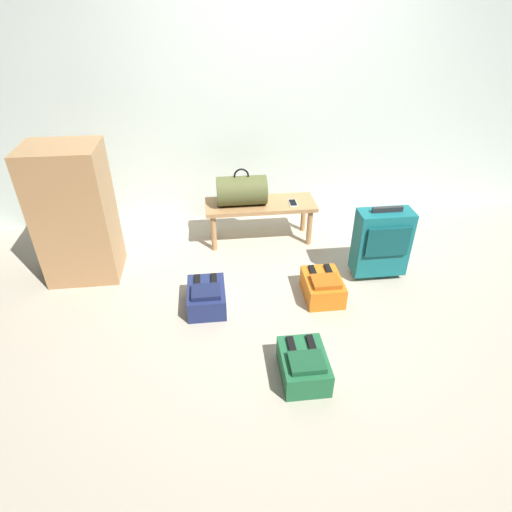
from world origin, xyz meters
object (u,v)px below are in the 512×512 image
at_px(duffel_bag_olive, 242,191).
at_px(backpack_orange, 323,286).
at_px(suitcase_upright_teal, 382,242).
at_px(backpack_green, 304,365).
at_px(cell_phone, 293,203).
at_px(bench, 260,209).
at_px(backpack_navy, 207,297).
at_px(side_cabinet, 75,214).

distance_m(duffel_bag_olive, backpack_orange, 1.15).
xyz_separation_m(suitcase_upright_teal, backpack_green, (-0.83, -1.00, -0.23)).
xyz_separation_m(duffel_bag_olive, suitcase_upright_teal, (1.06, -0.70, -0.19)).
xyz_separation_m(duffel_bag_olive, cell_phone, (0.46, -0.04, -0.13)).
bearing_deg(backpack_green, bench, 92.03).
distance_m(suitcase_upright_teal, backpack_navy, 1.46).
height_order(cell_phone, backpack_navy, cell_phone).
relative_size(bench, cell_phone, 6.94).
height_order(cell_phone, suitcase_upright_teal, suitcase_upright_teal).
xyz_separation_m(backpack_navy, backpack_orange, (0.90, 0.02, 0.00)).
height_order(bench, suitcase_upright_teal, suitcase_upright_teal).
bearing_deg(cell_phone, suitcase_upright_teal, -47.45).
bearing_deg(side_cabinet, suitcase_upright_teal, -7.78).
relative_size(bench, side_cabinet, 0.91).
bearing_deg(suitcase_upright_teal, side_cabinet, 172.22).
distance_m(cell_phone, suitcase_upright_teal, 0.89).
relative_size(duffel_bag_olive, cell_phone, 3.06).
distance_m(suitcase_upright_teal, side_cabinet, 2.44).
bearing_deg(backpack_navy, suitcase_upright_teal, 9.81).
relative_size(cell_phone, backpack_green, 0.38).
bearing_deg(duffel_bag_olive, suitcase_upright_teal, -33.30).
bearing_deg(backpack_green, backpack_orange, 67.90).
bearing_deg(backpack_orange, suitcase_upright_teal, 23.13).
height_order(duffel_bag_olive, suitcase_upright_teal, duffel_bag_olive).
bearing_deg(duffel_bag_olive, backpack_green, -82.29).
bearing_deg(backpack_navy, bench, 60.92).
xyz_separation_m(bench, backpack_navy, (-0.52, -0.94, -0.23)).
relative_size(bench, duffel_bag_olive, 2.27).
bearing_deg(suitcase_upright_teal, duffel_bag_olive, 146.70).
height_order(duffel_bag_olive, backpack_orange, duffel_bag_olive).
bearing_deg(cell_phone, side_cabinet, -169.75).
xyz_separation_m(cell_phone, backpack_navy, (-0.82, -0.90, -0.30)).
distance_m(duffel_bag_olive, backpack_green, 1.76).
bearing_deg(backpack_orange, backpack_green, -112.10).
relative_size(suitcase_upright_teal, backpack_orange, 1.67).
height_order(duffel_bag_olive, backpack_green, duffel_bag_olive).
bearing_deg(backpack_navy, cell_phone, 47.77).
distance_m(backpack_navy, backpack_green, 0.95).
height_order(backpack_navy, backpack_green, same).
bearing_deg(suitcase_upright_teal, backpack_orange, -156.87).
height_order(backpack_green, backpack_orange, same).
relative_size(bench, backpack_orange, 2.63).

